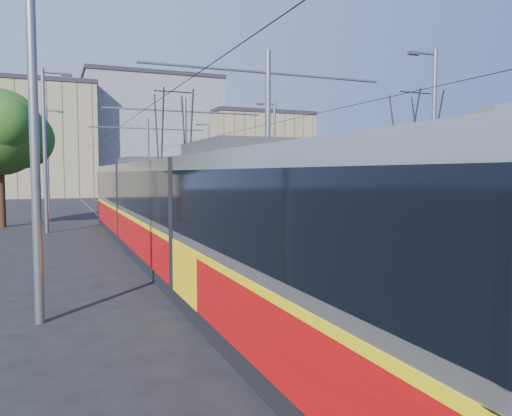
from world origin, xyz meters
name	(u,v)px	position (x,y,z in m)	size (l,w,h in m)	color
ground	(416,309)	(0.00, 0.00, 0.00)	(160.00, 160.00, 0.00)	black
platform	(200,226)	(0.00, 17.00, 0.15)	(4.00, 50.00, 0.30)	gray
tactile_strip_left	(173,224)	(-1.45, 17.00, 0.30)	(0.70, 50.00, 0.01)	gray
tactile_strip_right	(226,222)	(1.45, 17.00, 0.30)	(0.70, 50.00, 0.01)	gray
rails	(200,228)	(0.00, 17.00, 0.02)	(8.71, 70.00, 0.03)	gray
track_arrow	(351,394)	(-3.60, -3.00, 0.01)	(1.20, 5.00, 0.01)	silver
tram_left	(175,212)	(-3.60, 7.22, 1.71)	(2.43, 29.37, 5.50)	black
tram_right	(413,207)	(3.60, 4.47, 1.86)	(2.43, 29.20, 5.50)	black
catenary	(216,140)	(0.00, 14.15, 4.52)	(9.20, 70.00, 7.00)	slate
street_lamps	(181,152)	(0.00, 21.00, 4.18)	(15.18, 38.22, 8.00)	slate
shelter	(245,205)	(0.89, 12.57, 1.49)	(0.74, 1.09, 2.27)	black
tree	(6,134)	(-9.49, 21.96, 5.05)	(5.14, 4.76, 7.47)	#382314
building_left	(27,140)	(-10.00, 60.00, 7.02)	(16.32, 12.24, 14.02)	gray
building_centre	(150,137)	(6.00, 64.00, 8.19)	(18.36, 14.28, 16.35)	gray
building_right	(256,153)	(20.00, 58.00, 5.77)	(14.28, 10.20, 11.52)	gray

